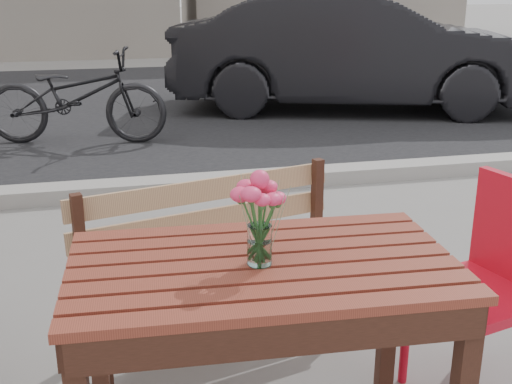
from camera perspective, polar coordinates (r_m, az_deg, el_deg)
street at (r=7.27m, az=-7.51°, el=5.30°), size 30.00×8.12×0.12m
main_table at (r=2.16m, az=0.61°, el=-9.23°), size 1.31×0.81×0.78m
main_bench at (r=3.00m, az=-3.65°, el=-4.40°), size 1.37×0.70×0.82m
red_chair at (r=2.76m, az=20.33°, el=-6.92°), size 0.54×0.54×0.91m
main_vase at (r=2.01m, az=0.32°, el=-1.32°), size 0.17×0.17×0.31m
parked_car at (r=8.64m, az=8.71°, el=12.32°), size 4.96×2.95×1.54m
bicycle at (r=7.02m, az=-15.73°, el=8.19°), size 1.98×1.04×0.99m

